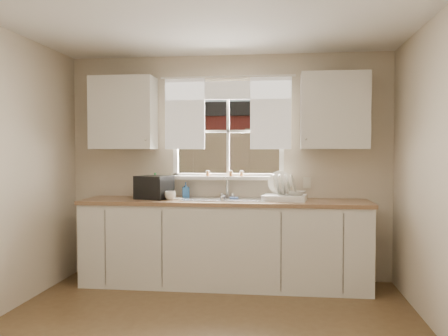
# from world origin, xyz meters

# --- Properties ---
(room_walls) EXTENTS (3.62, 4.02, 2.50)m
(room_walls) POSITION_xyz_m (0.00, -0.07, 1.24)
(room_walls) COLOR beige
(room_walls) RESTS_ON ground
(window) EXTENTS (1.38, 0.16, 1.06)m
(window) POSITION_xyz_m (0.00, 2.00, 1.49)
(window) COLOR white
(window) RESTS_ON room_walls
(curtains) EXTENTS (1.50, 0.03, 0.81)m
(curtains) POSITION_xyz_m (0.00, 1.95, 1.93)
(curtains) COLOR white
(curtains) RESTS_ON room_walls
(base_cabinets) EXTENTS (3.00, 0.62, 0.87)m
(base_cabinets) POSITION_xyz_m (0.00, 1.68, 0.43)
(base_cabinets) COLOR silver
(base_cabinets) RESTS_ON ground
(countertop) EXTENTS (3.04, 0.65, 0.04)m
(countertop) POSITION_xyz_m (0.00, 1.68, 0.89)
(countertop) COLOR #886444
(countertop) RESTS_ON base_cabinets
(upper_cabinet_left) EXTENTS (0.70, 0.33, 0.80)m
(upper_cabinet_left) POSITION_xyz_m (-1.15, 1.82, 1.85)
(upper_cabinet_left) COLOR silver
(upper_cabinet_left) RESTS_ON room_walls
(upper_cabinet_right) EXTENTS (0.70, 0.33, 0.80)m
(upper_cabinet_right) POSITION_xyz_m (1.15, 1.82, 1.85)
(upper_cabinet_right) COLOR silver
(upper_cabinet_right) RESTS_ON room_walls
(wall_outlet) EXTENTS (0.08, 0.01, 0.12)m
(wall_outlet) POSITION_xyz_m (0.88, 1.99, 1.08)
(wall_outlet) COLOR beige
(wall_outlet) RESTS_ON room_walls
(sill_jars) EXTENTS (0.42, 0.04, 0.06)m
(sill_jars) POSITION_xyz_m (-0.01, 1.94, 1.18)
(sill_jars) COLOR brown
(sill_jars) RESTS_ON window
(backyard) EXTENTS (20.00, 10.00, 6.13)m
(backyard) POSITION_xyz_m (0.58, 8.42, 3.46)
(backyard) COLOR #335421
(backyard) RESTS_ON ground
(sink) EXTENTS (0.88, 0.52, 0.40)m
(sink) POSITION_xyz_m (0.00, 1.71, 0.84)
(sink) COLOR #B7B7BC
(sink) RESTS_ON countertop
(dish_rack) EXTENTS (0.48, 0.39, 0.31)m
(dish_rack) POSITION_xyz_m (0.63, 1.71, 0.98)
(dish_rack) COLOR white
(dish_rack) RESTS_ON countertop
(bowl) EXTENTS (0.24, 0.24, 0.05)m
(bowl) POSITION_xyz_m (0.76, 1.66, 0.99)
(bowl) COLOR silver
(bowl) RESTS_ON dish_rack
(soap_bottle_a) EXTENTS (0.12, 0.12, 0.28)m
(soap_bottle_a) POSITION_xyz_m (-0.81, 1.88, 1.05)
(soap_bottle_a) COLOR green
(soap_bottle_a) RESTS_ON countertop
(soap_bottle_b) EXTENTS (0.10, 0.10, 0.17)m
(soap_bottle_b) POSITION_xyz_m (-0.46, 1.89, 1.00)
(soap_bottle_b) COLOR #2E65AC
(soap_bottle_b) RESTS_ON countertop
(soap_bottle_c) EXTENTS (0.19, 0.19, 0.18)m
(soap_bottle_c) POSITION_xyz_m (-0.87, 1.82, 1.00)
(soap_bottle_c) COLOR beige
(soap_bottle_c) RESTS_ON countertop
(saucer) EXTENTS (0.18, 0.18, 0.01)m
(saucer) POSITION_xyz_m (-0.54, 1.67, 0.92)
(saucer) COLOR white
(saucer) RESTS_ON countertop
(cup) EXTENTS (0.15, 0.15, 0.09)m
(cup) POSITION_xyz_m (-0.57, 1.61, 0.96)
(cup) COLOR beige
(cup) RESTS_ON countertop
(black_appliance) EXTENTS (0.42, 0.39, 0.25)m
(black_appliance) POSITION_xyz_m (-0.77, 1.71, 1.04)
(black_appliance) COLOR black
(black_appliance) RESTS_ON countertop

